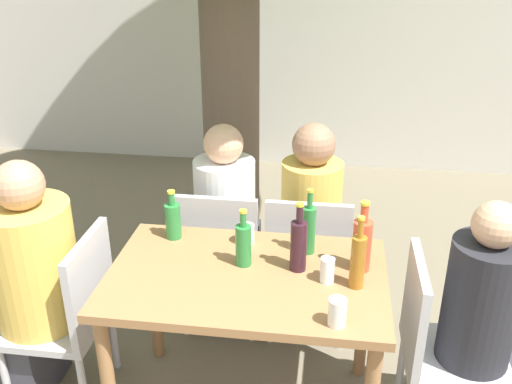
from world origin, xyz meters
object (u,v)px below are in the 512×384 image
object	(u,v)px
green_bottle_1	(173,220)
green_bottle_4	(243,244)
patio_chair_0	(72,310)
drinking_glass_1	(246,234)
person_seated_2	(228,227)
soda_bottle_5	(362,244)
patio_chair_3	(308,259)
person_seated_0	(25,294)
person_seated_3	(310,230)
person_seated_1	(495,343)
patio_chair_1	(437,342)
drinking_glass_2	(327,270)
amber_bottle_2	(358,260)
green_bottle_0	(309,228)
wine_bottle_3	(299,244)
patio_chair_2	(221,253)
dining_table_front	(247,294)
drinking_glass_0	(337,312)

from	to	relation	value
green_bottle_1	green_bottle_4	world-z (taller)	green_bottle_4
patio_chair_0	drinking_glass_1	world-z (taller)	patio_chair_0
person_seated_2	soda_bottle_5	size ratio (longest dim) A/B	3.66
green_bottle_4	patio_chair_3	bearing A→B (deg)	63.89
person_seated_0	person_seated_3	bearing A→B (deg)	123.06
green_bottle_4	drinking_glass_1	xyz separation A→B (m)	(-0.02, 0.19, -0.06)
person_seated_1	soda_bottle_5	size ratio (longest dim) A/B	3.63
patio_chair_1	drinking_glass_2	xyz separation A→B (m)	(-0.49, -0.01, 0.33)
patio_chair_1	patio_chair_3	distance (m)	0.85
green_bottle_1	drinking_glass_2	distance (m)	0.79
drinking_glass_1	person_seated_3	bearing A→B (deg)	63.91
person_seated_2	green_bottle_1	distance (m)	0.68
person_seated_1	amber_bottle_2	bearing A→B (deg)	92.97
green_bottle_1	person_seated_0	bearing A→B (deg)	-157.98
person_seated_2	green_bottle_0	xyz separation A→B (m)	(0.49, -0.63, 0.36)
patio_chair_1	green_bottle_0	xyz separation A→B (m)	(-0.58, 0.22, 0.40)
person_seated_0	amber_bottle_2	bearing A→B (deg)	88.82
green_bottle_0	person_seated_1	bearing A→B (deg)	-14.96
wine_bottle_3	patio_chair_2	bearing A→B (deg)	129.96
person_seated_0	person_seated_3	world-z (taller)	person_seated_0
person_seated_2	soda_bottle_5	distance (m)	1.10
person_seated_2	person_seated_0	bearing A→B (deg)	46.02
person_seated_1	person_seated_2	bearing A→B (deg)	57.19
patio_chair_3	green_bottle_0	distance (m)	0.56
person_seated_3	patio_chair_0	bearing A→B (deg)	38.16
patio_chair_3	wine_bottle_3	bearing A→B (deg)	87.46
patio_chair_3	dining_table_front	bearing A→B (deg)	68.58
green_bottle_1	person_seated_1	bearing A→B (deg)	-10.36
patio_chair_1	green_bottle_4	bearing A→B (deg)	85.08
person_seated_0	green_bottle_0	bearing A→B (deg)	99.50
green_bottle_4	drinking_glass_0	distance (m)	0.56
person_seated_1	amber_bottle_2	size ratio (longest dim) A/B	3.63
person_seated_2	green_bottle_4	xyz separation A→B (m)	(0.22, -0.77, 0.34)
patio_chair_3	wine_bottle_3	world-z (taller)	wine_bottle_3
patio_chair_2	green_bottle_1	xyz separation A→B (m)	(-0.15, -0.35, 0.37)
person_seated_2	amber_bottle_2	bearing A→B (deg)	128.83
person_seated_1	green_bottle_0	world-z (taller)	person_seated_1
green_bottle_1	patio_chair_0	bearing A→B (deg)	-148.64
person_seated_0	dining_table_front	bearing A→B (deg)	90.00
drinking_glass_1	dining_table_front	bearing A→B (deg)	-80.83
patio_chair_1	person_seated_3	distance (m)	1.03
person_seated_0	drinking_glass_2	size ratio (longest dim) A/B	11.13
dining_table_front	drinking_glass_0	xyz separation A→B (m)	(0.39, -0.30, 0.16)
patio_chair_2	drinking_glass_1	world-z (taller)	patio_chair_2
soda_bottle_5	drinking_glass_1	size ratio (longest dim) A/B	3.48
person_seated_0	wine_bottle_3	distance (m)	1.32
drinking_glass_2	person_seated_3	bearing A→B (deg)	96.91
patio_chair_1	drinking_glass_0	bearing A→B (deg)	123.73
patio_chair_2	green_bottle_0	bearing A→B (deg)	141.31
amber_bottle_2	person_seated_3	bearing A→B (deg)	104.38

